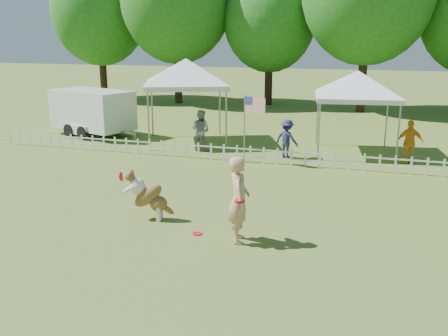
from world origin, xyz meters
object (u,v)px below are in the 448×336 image
canopy_tent_left (187,102)px  spectator_c (410,142)px  dog (149,196)px  flag_pole (244,129)px  canopy_tent_right (355,114)px  spectator_a (201,130)px  cargo_trailer (93,112)px  handler (239,200)px  spectator_b (287,139)px  frisbee_on_turf (197,234)px

canopy_tent_left → spectator_c: bearing=-29.9°
dog → flag_pole: size_ratio=0.51×
canopy_tent_right → spectator_a: bearing=-176.4°
dog → spectator_c: spectator_c is taller
dog → flag_pole: 6.38m
cargo_trailer → spectator_a: bearing=5.7°
dog → cargo_trailer: cargo_trailer is taller
dog → spectator_a: (-1.43, 7.76, 0.19)m
handler → dog: (-2.50, 0.65, -0.35)m
spectator_a → spectator_c: spectator_a is taller
spectator_a → spectator_c: 7.87m
cargo_trailer → spectator_a: 5.96m
handler → flag_pole: bearing=-3.5°
cargo_trailer → flag_pole: 8.48m
dog → cargo_trailer: 11.69m
canopy_tent_left → canopy_tent_right: bearing=-23.4°
flag_pole → handler: bearing=-53.2°
cargo_trailer → spectator_c: bearing=14.3°
handler → canopy_tent_left: (-5.04, 9.72, 0.75)m
handler → cargo_trailer: bearing=27.0°
spectator_a → spectator_b: 3.53m
handler → spectator_a: handler is taller
spectator_b → spectator_c: spectator_c is taller
handler → flag_pole: 7.18m
dog → canopy_tent_right: 10.06m
canopy_tent_left → spectator_b: bearing=-41.5°
handler → spectator_b: size_ratio=1.34×
dog → spectator_c: bearing=41.4°
dog → spectator_a: size_ratio=0.77×
canopy_tent_right → spectator_c: (1.99, -1.06, -0.77)m
canopy_tent_left → canopy_tent_right: size_ratio=1.11×
frisbee_on_turf → canopy_tent_left: 10.56m
frisbee_on_turf → spectator_c: bearing=59.6°
spectator_c → handler: bearing=54.9°
dog → frisbee_on_turf: (1.48, -0.55, -0.62)m
canopy_tent_left → spectator_a: 1.95m
canopy_tent_left → frisbee_on_turf: bearing=-89.9°
canopy_tent_left → canopy_tent_right: canopy_tent_left is taller
canopy_tent_right → flag_pole: canopy_tent_right is taller
handler → spectator_a: 9.28m
handler → canopy_tent_left: canopy_tent_left is taller
canopy_tent_left → spectator_c: 9.10m
canopy_tent_right → flag_pole: bearing=-152.3°
frisbee_on_turf → spectator_a: (-2.91, 8.30, 0.80)m
canopy_tent_right → spectator_c: bearing=-36.2°
dog → handler: bearing=-23.9°
spectator_b → handler: bearing=114.5°
flag_pole → spectator_a: bearing=169.2°
frisbee_on_turf → spectator_b: (0.61, 8.04, 0.72)m
handler → spectator_a: bearing=7.4°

